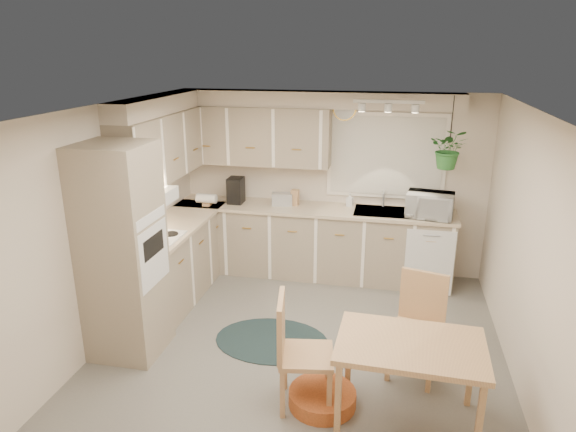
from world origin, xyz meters
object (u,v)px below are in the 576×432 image
object	(u,v)px
chair_left	(306,352)
chair_back	(416,329)
pet_bed	(322,398)
microwave	(430,202)
braided_rug	(272,340)
dining_table	(408,382)

from	to	relation	value
chair_left	chair_back	size ratio (longest dim) A/B	1.03
chair_left	chair_back	world-z (taller)	chair_left
chair_left	pet_bed	distance (m)	0.45
microwave	braided_rug	bearing A→B (deg)	-125.95
chair_left	braided_rug	bearing A→B (deg)	-159.08
chair_left	chair_back	bearing A→B (deg)	114.10
dining_table	pet_bed	world-z (taller)	dining_table
chair_left	chair_back	distance (m)	1.08
pet_bed	microwave	bearing A→B (deg)	69.90
pet_bed	microwave	world-z (taller)	microwave
dining_table	chair_left	world-z (taller)	chair_left
dining_table	braided_rug	size ratio (longest dim) A/B	0.96
dining_table	chair_back	xyz separation A→B (m)	(0.07, 0.64, 0.12)
dining_table	chair_back	size ratio (longest dim) A/B	1.18
braided_rug	microwave	bearing A→B (deg)	45.94
chair_left	microwave	xyz separation A→B (m)	(1.07, 2.54, 0.63)
braided_rug	microwave	size ratio (longest dim) A/B	2.16
chair_back	pet_bed	distance (m)	1.05
chair_back	braided_rug	distance (m)	1.53
chair_left	pet_bed	world-z (taller)	chair_left
microwave	chair_left	bearing A→B (deg)	-104.74
dining_table	chair_left	xyz separation A→B (m)	(-0.83, 0.04, 0.14)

